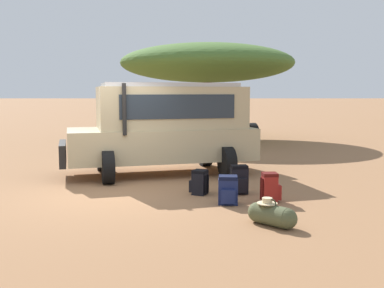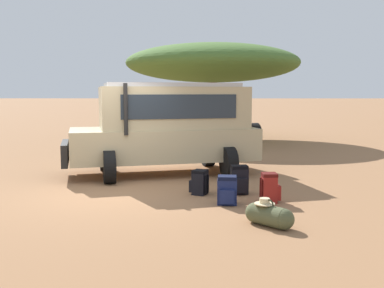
% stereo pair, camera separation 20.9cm
% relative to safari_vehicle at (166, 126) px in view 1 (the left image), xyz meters
% --- Properties ---
extents(ground_plane, '(320.00, 320.00, 0.00)m').
position_rel_safari_vehicle_xyz_m(ground_plane, '(-0.91, -2.38, -1.29)').
color(ground_plane, '#936642').
extents(safari_vehicle, '(5.47, 3.52, 2.44)m').
position_rel_safari_vehicle_xyz_m(safari_vehicle, '(0.00, 0.00, 0.00)').
color(safari_vehicle, tan).
rests_on(safari_vehicle, ground_plane).
extents(backpack_beside_front_wheel, '(0.41, 0.33, 0.59)m').
position_rel_safari_vehicle_xyz_m(backpack_beside_front_wheel, '(2.28, -3.17, -1.01)').
color(backpack_beside_front_wheel, maroon).
rests_on(backpack_beside_front_wheel, ground_plane).
extents(backpack_cluster_center, '(0.39, 0.39, 0.63)m').
position_rel_safari_vehicle_xyz_m(backpack_cluster_center, '(1.73, -2.44, -0.99)').
color(backpack_cluster_center, black).
rests_on(backpack_cluster_center, ground_plane).
extents(backpack_near_rear_wheel, '(0.40, 0.42, 0.56)m').
position_rel_safari_vehicle_xyz_m(backpack_near_rear_wheel, '(1.42, -3.35, -1.02)').
color(backpack_near_rear_wheel, navy).
rests_on(backpack_near_rear_wheel, ground_plane).
extents(backpack_outermost, '(0.44, 0.40, 0.53)m').
position_rel_safari_vehicle_xyz_m(backpack_outermost, '(0.87, -2.49, -1.04)').
color(backpack_outermost, black).
rests_on(backpack_outermost, ground_plane).
extents(duffel_bag_low_black_case, '(0.75, 0.74, 0.45)m').
position_rel_safari_vehicle_xyz_m(duffel_bag_low_black_case, '(2.03, -4.79, -1.11)').
color(duffel_bag_low_black_case, '#4C5133').
rests_on(duffel_bag_low_black_case, ground_plane).
extents(acacia_tree_left_mid, '(7.97, 7.09, 4.41)m').
position_rel_safari_vehicle_xyz_m(acacia_tree_left_mid, '(1.41, 8.90, 2.23)').
color(acacia_tree_left_mid, brown).
rests_on(acacia_tree_left_mid, ground_plane).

